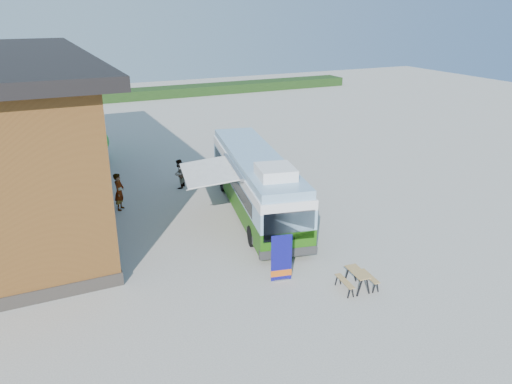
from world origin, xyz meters
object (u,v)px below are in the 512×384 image
picnic_table (357,276)px  bus (256,181)px  person_a (119,192)px  banner (281,262)px  slurry_tanker (80,138)px  person_b (179,174)px

picnic_table → bus: bearing=97.1°
picnic_table → person_a: bearing=124.6°
banner → slurry_tanker: (-4.59, 20.23, 0.47)m
bus → picnic_table: (0.25, -7.99, -1.09)m
bus → picnic_table: bus is taller
bus → slurry_tanker: bus is taller
banner → person_b: (-0.47, 11.19, 0.06)m
person_a → person_b: 3.99m
banner → slurry_tanker: bearing=114.2°
person_a → picnic_table: bearing=-119.8°
person_b → person_a: bearing=-26.7°
picnic_table → person_a: size_ratio=0.70×
person_a → banner: bearing=-125.8°
person_b → slurry_tanker: bearing=-118.4°
person_a → bus: bearing=-86.6°
slurry_tanker → banner: bearing=-101.6°
bus → slurry_tanker: (-6.51, 13.92, -0.39)m
bus → slurry_tanker: bearing=126.5°
bus → person_a: 6.77m
person_a → person_b: size_ratio=1.15×
banner → person_b: banner is taller
banner → slurry_tanker: size_ratio=0.34×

